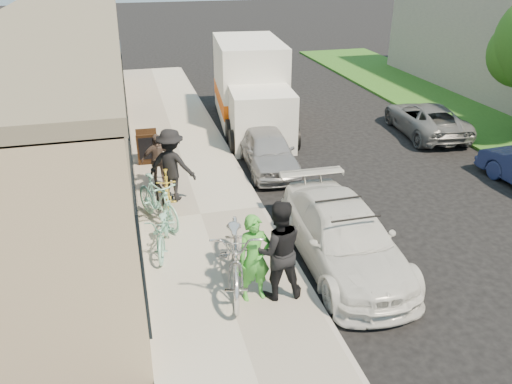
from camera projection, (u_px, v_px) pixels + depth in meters
ground at (323, 277)px, 10.06m from camera, size 120.00×120.00×0.00m
sidewalk at (201, 217)px, 12.18m from camera, size 3.00×34.00×0.15m
curb at (262, 209)px, 12.54m from camera, size 0.12×34.00×0.13m
storefront at (64, 92)px, 14.88m from camera, size 3.60×20.00×4.22m
bike_rack at (160, 196)px, 11.92m from camera, size 0.16×0.56×0.80m
sandwich_board at (147, 148)px, 14.77m from camera, size 0.63×0.64×1.00m
sedan_white at (343, 236)px, 10.24m from camera, size 1.92×4.49×1.33m
sedan_silver at (268, 150)px, 14.78m from camera, size 1.58×3.54×1.18m
moving_truck at (251, 89)px, 18.27m from camera, size 2.89×6.28×2.99m
far_car_gray at (425, 119)px, 17.63m from camera, size 2.33×4.23×1.12m
tandem_bike at (236, 250)px, 9.39m from camera, size 1.44×2.78×1.39m
woman_rider at (254, 258)px, 8.88m from camera, size 0.65×0.46×1.69m
man_standing at (278, 250)px, 8.91m from camera, size 0.99×0.80×1.93m
cruiser_bike_a at (158, 201)px, 11.52m from camera, size 1.25×1.95×1.14m
cruiser_bike_b at (164, 230)px, 10.54m from camera, size 0.90×1.83×0.92m
cruiser_bike_c at (167, 192)px, 12.16m from camera, size 0.57×1.62×0.95m
bystander_a at (171, 165)px, 12.45m from camera, size 1.41×1.20×1.89m
bystander_b at (157, 160)px, 13.30m from camera, size 0.88×0.43×1.47m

